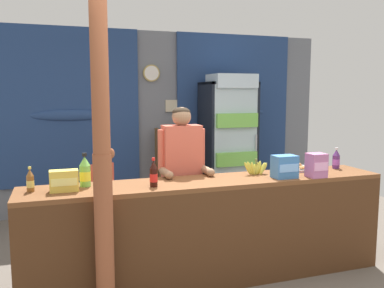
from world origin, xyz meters
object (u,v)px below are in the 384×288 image
Objects in this scene: soda_bottle_cola at (154,174)px; pastry_tray at (293,167)px; drink_fridge at (228,136)px; bottle_shelf_rack at (173,168)px; shopkeeper at (182,167)px; snack_box_biscuit at (285,167)px; snack_box_wafer at (316,165)px; banana_bunch at (256,168)px; soda_bottle_lime_soda at (85,172)px; soda_bottle_iced_tea at (30,181)px; plastic_lawn_chair at (102,194)px; snack_box_instant_noodle at (64,181)px; stall_counter at (216,222)px; timber_post at (102,161)px; soda_bottle_grape_soda at (336,160)px.

pastry_tray is at bearing 10.85° from soda_bottle_cola.
pastry_tray is (-0.10, -1.91, -0.13)m from drink_fridge.
bottle_shelf_rack is 0.76× the size of shopkeeper.
snack_box_biscuit is 0.46m from pastry_tray.
banana_bunch is at bearing 148.40° from snack_box_wafer.
soda_bottle_lime_soda reaches higher than soda_bottle_iced_tea.
bottle_shelf_rack reaches higher than plastic_lawn_chair.
soda_bottle_iced_tea is 0.93× the size of snack_box_biscuit.
snack_box_instant_noodle is 0.82× the size of banana_bunch.
snack_box_biscuit is (0.69, -0.01, 0.47)m from stall_counter.
stall_counter is 16.57× the size of soda_bottle_iced_tea.
shopkeeper is 1.45m from soda_bottle_iced_tea.
soda_bottle_cola is at bearing 176.17° from snack_box_wafer.
soda_bottle_lime_soda is at bearing -177.39° from pastry_tray.
pastry_tray is at bearing 5.70° from snack_box_instant_noodle.
timber_post reaches higher than banana_bunch.
soda_bottle_lime_soda reaches higher than plastic_lawn_chair.
soda_bottle_grape_soda is at bearing 6.00° from soda_bottle_cola.
shopkeeper is 4.36× the size of pastry_tray.
snack_box_biscuit is at bearing -0.95° from stall_counter.
soda_bottle_lime_soda is (-0.96, -0.30, 0.07)m from shopkeeper.
banana_bunch is at bearing 10.11° from soda_bottle_cola.
soda_bottle_cola is 0.68× the size of pastry_tray.
bottle_shelf_rack is (0.30, 2.47, 0.05)m from stall_counter.
soda_bottle_lime_soda is 0.59m from soda_bottle_cola.
soda_bottle_cola is at bearing -81.57° from plastic_lawn_chair.
timber_post is at bearing -171.44° from snack_box_biscuit.
timber_post is at bearing -130.29° from drink_fridge.
shopkeeper reaches higher than pastry_tray.
snack_box_instant_noodle is (-1.14, -0.44, 0.03)m from shopkeeper.
banana_bunch is (1.08, 0.19, -0.05)m from soda_bottle_cola.
shopkeeper reaches higher than stall_counter.
drink_fridge reaches higher than soda_bottle_cola.
bottle_shelf_rack is 4.27× the size of soda_bottle_lime_soda.
pastry_tray is 0.50m from banana_bunch.
plastic_lawn_chair is 2.38m from pastry_tray.
pastry_tray is (-0.47, 0.09, -0.07)m from soda_bottle_grape_soda.
bottle_shelf_rack is 2.29m from pastry_tray.
bottle_shelf_rack is 6.04× the size of soda_bottle_iced_tea.
snack_box_wafer is 0.83× the size of banana_bunch.
soda_bottle_lime_soda reaches higher than soda_bottle_grape_soda.
drink_fridge is 8.06× the size of soda_bottle_cola.
snack_box_wafer is at bearing -5.73° from soda_bottle_iced_tea.
snack_box_instant_noodle is at bearing 176.94° from snack_box_biscuit.
bottle_shelf_rack reaches higher than stall_counter.
snack_box_wafer is at bearing -4.38° from snack_box_instant_noodle.
snack_box_wafer is at bearing -12.83° from snack_box_biscuit.
snack_box_wafer is (0.30, -0.07, 0.01)m from snack_box_biscuit.
plastic_lawn_chair is 3.12× the size of banana_bunch.
pastry_tray is at bearing 17.93° from stall_counter.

